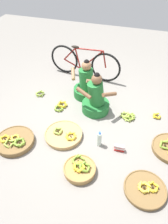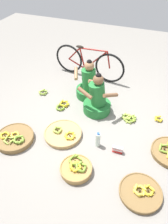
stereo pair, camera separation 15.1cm
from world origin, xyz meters
name	(u,v)px [view 2 (the right image)]	position (x,y,z in m)	size (l,w,h in m)	color
ground_plane	(88,120)	(0.00, 0.00, 0.00)	(10.00, 10.00, 0.00)	gray
vendor_woman_front	(97,100)	(0.07, 0.30, 0.27)	(0.72, 0.52, 0.83)	#237233
vendor_woman_behind	(89,85)	(-0.24, 0.70, 0.27)	(0.72, 0.54, 0.82)	#237233
bicycle_leaning	(88,63)	(-0.50, 1.42, 0.36)	(1.70, 0.20, 0.73)	black
banana_basket_front_center	(76,168)	(0.22, -1.09, 0.06)	(0.47, 0.47, 0.17)	#A87F47
banana_basket_front_left	(15,138)	(-0.97, -0.90, 0.05)	(0.63, 0.63, 0.15)	brown
banana_basket_back_left	(63,134)	(-0.26, -0.52, 0.04)	(0.64, 0.64, 0.13)	tan
banana_basket_back_right	(141,192)	(1.15, -1.11, 0.04)	(0.58, 0.58, 0.13)	brown
loose_bananas_near_bicycle	(158,119)	(1.22, 0.44, 0.03)	(0.16, 0.16, 0.09)	gold
loose_bananas_mid_right	(62,105)	(-0.60, 0.17, 0.03)	(0.24, 0.35, 0.10)	olive
loose_bananas_mid_left	(129,118)	(0.70, 0.28, 0.03)	(0.31, 0.27, 0.09)	#9EB747
loose_bananas_near_vendor	(43,92)	(-1.17, 0.43, 0.03)	(0.21, 0.23, 0.09)	#8CAD38
water_bottle	(98,140)	(0.36, -0.52, 0.14)	(0.08, 0.08, 0.29)	silver
packet_carton_stack	(118,149)	(0.69, -0.53, 0.06)	(0.17, 0.07, 0.12)	red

